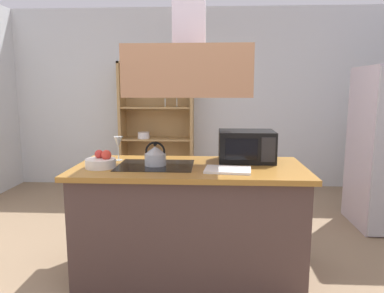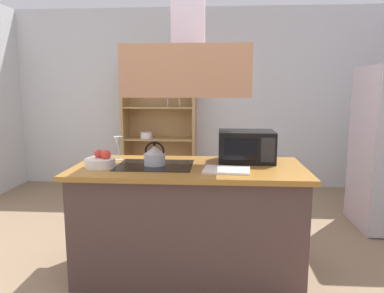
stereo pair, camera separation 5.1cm
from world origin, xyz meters
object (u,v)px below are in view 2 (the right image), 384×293
Objects in this scene: microwave at (246,146)px; fruit_bowl at (101,161)px; dish_cabinet at (160,133)px; kettle at (155,155)px; cutting_board at (227,170)px; wine_glass_on_counter at (118,143)px.

microwave is 1.97× the size of fruit_bowl.
dish_cabinet is 2.63m from microwave.
microwave reaches higher than kettle.
kettle is at bearing -164.20° from microwave.
cutting_board is at bearing -3.63° from fruit_bowl.
kettle reaches higher than fruit_bowl.
kettle is 0.82× the size of fruit_bowl.
microwave is (0.74, 0.21, 0.05)m from kettle.
fruit_bowl is at bearing -102.82° from wine_glass_on_counter.
kettle reaches higher than cutting_board.
wine_glass_on_counter is at bearing -89.35° from dish_cabinet.
dish_cabinet is at bearing 115.13° from microwave.
microwave is at bearing 14.98° from fruit_bowl.
dish_cabinet is 5.57× the size of cutting_board.
microwave reaches higher than cutting_board.
kettle is 0.42× the size of microwave.
microwave is at bearing 15.80° from kettle.
cutting_board is (0.94, -2.74, 0.07)m from dish_cabinet.
fruit_bowl is (-0.98, 0.06, 0.04)m from cutting_board.
cutting_board is 0.74× the size of microwave.
kettle is at bearing 13.49° from fruit_bowl.
dish_cabinet is 9.90× the size of kettle.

